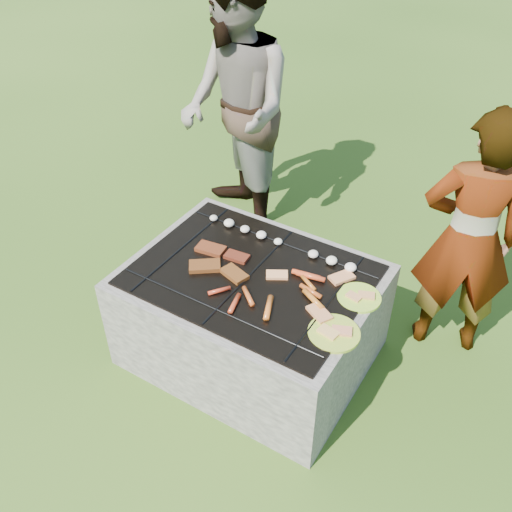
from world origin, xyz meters
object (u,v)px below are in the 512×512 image
(cook, at_px, (469,239))
(bystander, at_px, (235,110))
(fire_pit, at_px, (251,318))
(plate_far, at_px, (359,297))
(plate_near, at_px, (334,333))

(cook, relative_size, bystander, 0.81)
(fire_pit, distance_m, cook, 1.26)
(cook, height_order, bystander, bystander)
(plate_far, bearing_deg, fire_pit, -166.33)
(plate_near, bearing_deg, plate_far, 89.93)
(plate_near, bearing_deg, bystander, 137.73)
(fire_pit, relative_size, bystander, 0.70)
(fire_pit, bearing_deg, plate_far, 13.67)
(plate_near, distance_m, cook, 0.95)
(plate_far, xyz_separation_m, plate_near, (-0.00, -0.29, 0.00))
(plate_near, height_order, cook, cook)
(plate_far, distance_m, plate_near, 0.29)
(plate_far, bearing_deg, plate_near, -90.07)
(fire_pit, relative_size, cook, 0.87)
(plate_far, bearing_deg, bystander, 145.22)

